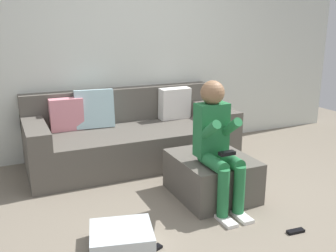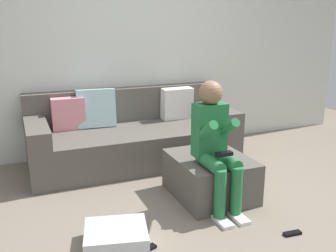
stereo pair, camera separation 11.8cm
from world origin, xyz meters
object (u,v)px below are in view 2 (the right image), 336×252
at_px(couch_sectional, 132,136).
at_px(ottoman, 210,176).
at_px(storage_bin, 116,237).
at_px(person_seated, 215,140).
at_px(remote_by_storage_bin, 146,250).
at_px(remote_near_ottoman, 292,233).

xyz_separation_m(couch_sectional, ottoman, (0.40, -1.19, -0.11)).
bearing_deg(storage_bin, ottoman, 25.05).
distance_m(person_seated, remote_by_storage_bin, 1.09).
height_order(couch_sectional, storage_bin, couch_sectional).
relative_size(person_seated, remote_near_ottoman, 7.70).
bearing_deg(ottoman, couch_sectional, 108.39).
relative_size(couch_sectional, person_seated, 2.10).
distance_m(couch_sectional, storage_bin, 1.81).
distance_m(remote_near_ottoman, remote_by_storage_bin, 1.15).
height_order(ottoman, person_seated, person_seated).
relative_size(person_seated, storage_bin, 2.47).
bearing_deg(couch_sectional, remote_near_ottoman, -72.25).
bearing_deg(remote_near_ottoman, person_seated, 121.57).
height_order(storage_bin, remote_near_ottoman, storage_bin).
xyz_separation_m(person_seated, remote_by_storage_bin, (-0.79, -0.44, -0.61)).
distance_m(storage_bin, remote_near_ottoman, 1.36).
bearing_deg(ottoman, person_seated, -110.37).
bearing_deg(remote_near_ottoman, storage_bin, 168.73).
relative_size(storage_bin, remote_by_storage_bin, 2.60).
relative_size(couch_sectional, ottoman, 3.03).
relative_size(ottoman, person_seated, 0.69).
bearing_deg(person_seated, remote_by_storage_bin, -151.15).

